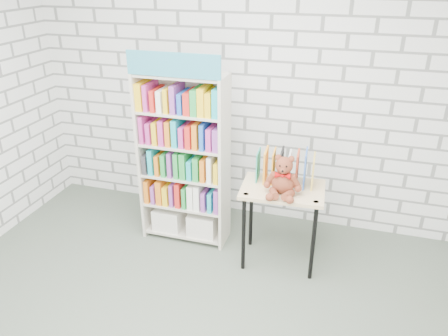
# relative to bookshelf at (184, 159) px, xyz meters

# --- Properties ---
(room_shell) EXTENTS (4.52, 4.02, 2.81)m
(room_shell) POSITION_rel_bookshelf_xyz_m (0.43, -1.36, 0.93)
(room_shell) COLOR silver
(room_shell) RESTS_ON ground
(bookshelf) EXTENTS (0.84, 0.33, 1.88)m
(bookshelf) POSITION_rel_bookshelf_xyz_m (0.00, 0.00, 0.00)
(bookshelf) COLOR beige
(bookshelf) RESTS_ON ground
(display_table) EXTENTS (0.75, 0.54, 0.77)m
(display_table) POSITION_rel_bookshelf_xyz_m (0.98, -0.15, -0.19)
(display_table) COLOR #D8B582
(display_table) RESTS_ON ground
(table_books) EXTENTS (0.51, 0.25, 0.30)m
(table_books) POSITION_rel_bookshelf_xyz_m (0.97, -0.04, 0.06)
(table_books) COLOR teal
(table_books) RESTS_ON display_table
(teddy_bear) EXTENTS (0.32, 0.29, 0.35)m
(teddy_bear) POSITION_rel_bookshelf_xyz_m (0.99, -0.26, 0.05)
(teddy_bear) COLOR brown
(teddy_bear) RESTS_ON display_table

